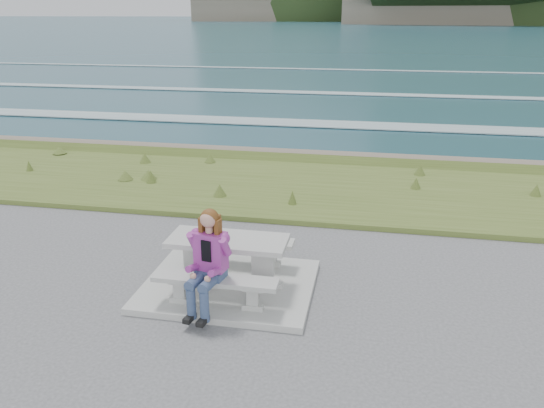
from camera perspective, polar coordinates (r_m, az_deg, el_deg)
name	(u,v)px	position (r m, az deg, el deg)	size (l,w,h in m)	color
concrete_slab	(229,285)	(8.38, -4.63, -8.72)	(2.60, 2.10, 0.10)	#A9A9A4
picnic_table	(228,248)	(8.09, -4.75, -4.78)	(1.80, 0.75, 0.75)	#A9A9A4
bench_landward	(215,284)	(7.60, -6.12, -8.54)	(1.80, 0.35, 0.45)	#A9A9A4
bench_seaward	(240,244)	(8.81, -3.50, -4.30)	(1.80, 0.35, 0.45)	#A9A9A4
grass_verge	(283,189)	(12.89, 1.24, 1.57)	(160.00, 4.50, 0.22)	#435520
shore_drop	(300,159)	(15.64, 3.05, 4.85)	(160.00, 0.80, 2.20)	#605848
ocean	(340,114)	(32.74, 7.28, 9.55)	(1600.00, 1600.00, 0.09)	#1E4857
seated_woman	(206,276)	(7.42, -7.09, -7.67)	(0.54, 0.80, 1.47)	navy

